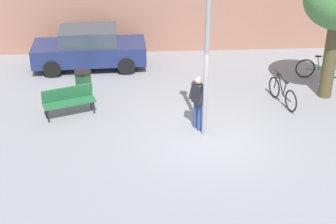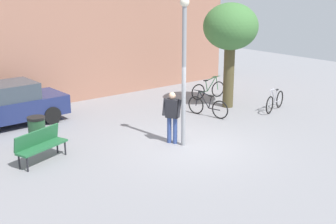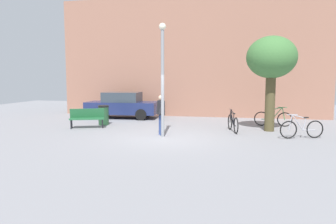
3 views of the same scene
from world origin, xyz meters
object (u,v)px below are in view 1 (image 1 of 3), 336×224
Objects in this scene: person_by_lamppost at (198,99)px; bicycle_green at (321,68)px; lamppost at (207,49)px; bicycle_black at (282,93)px; park_bench at (69,99)px; trash_bin at (84,85)px; parked_car_navy at (89,48)px.

person_by_lamppost is 0.93× the size of bicycle_green.
lamppost reaches higher than person_by_lamppost.
person_by_lamppost is at bearing -153.05° from bicycle_black.
person_by_lamppost is at bearing -144.27° from bicycle_green.
bicycle_green is (8.79, 2.39, -0.16)m from park_bench.
person_by_lamppost is at bearing -16.24° from park_bench.
park_bench is at bearing 159.64° from lamppost.
bicycle_green is 1.81× the size of trash_bin.
parked_car_navy is at bearing 124.95° from person_by_lamppost.
bicycle_black is (-1.95, -2.03, 0.00)m from bicycle_green.
lamppost is 2.71× the size of person_by_lamppost.
person_by_lamppost is 1.00× the size of park_bench.
lamppost is at bearing -146.23° from bicycle_black.
parked_car_navy is (0.36, 3.92, 0.23)m from park_bench.
parked_car_navy is at bearing 151.21° from bicycle_black.
lamppost is 5.01m from trash_bin.
parked_car_navy reaches higher than bicycle_black.
bicycle_black is 6.52m from trash_bin.
trash_bin is (-3.53, 2.26, -0.46)m from person_by_lamppost.
trash_bin is (0.00, -2.80, -0.27)m from parked_car_navy.
person_by_lamppost is 4.22m from trash_bin.
parked_car_navy is (-3.69, 5.42, -1.87)m from lamppost.
lamppost is 2.72× the size of park_bench.
trash_bin is (-3.69, 2.62, -2.14)m from lamppost.
person_by_lamppost is at bearing -32.56° from trash_bin.
bicycle_green is at bearing -10.30° from parked_car_navy.
bicycle_green is at bearing 46.04° from bicycle_black.
bicycle_black is 7.40m from parked_car_navy.
person_by_lamppost reaches higher than park_bench.
bicycle_green is 1.02× the size of bicycle_black.
bicycle_green is (4.74, 3.89, -2.26)m from lamppost.
lamppost is at bearing -140.63° from bicycle_green.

